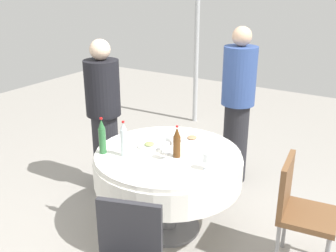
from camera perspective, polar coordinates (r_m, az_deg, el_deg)
ground_plane at (r=3.63m, az=0.00°, el=-14.52°), size 10.00×10.00×0.00m
dining_table at (r=3.32m, az=0.00°, el=-6.23°), size 1.24×1.24×0.74m
bottle_brown_mid at (r=3.13m, az=1.29°, el=-2.43°), size 0.06×0.06×0.27m
bottle_clear_far at (r=3.16m, az=-6.41°, el=-2.00°), size 0.06×0.06×0.30m
bottle_green_front at (r=3.23m, az=-9.50°, el=-1.56°), size 0.06×0.06×0.31m
wine_glass_rear at (r=3.21m, az=0.14°, el=-2.26°), size 0.06×0.06×0.14m
wine_glass_north at (r=2.94m, az=5.72°, el=-4.56°), size 0.07×0.07×0.14m
wine_glass_outer at (r=3.10m, az=-0.32°, el=-3.25°), size 0.07×0.07×0.14m
plate_left at (r=3.49m, az=3.50°, el=-1.87°), size 0.20×0.20×0.04m
plate_near at (r=3.36m, az=-2.71°, el=-2.82°), size 0.20×0.20×0.04m
spoon_far at (r=3.14m, az=4.03°, el=-4.79°), size 0.07×0.18×0.00m
fork_front at (r=3.08m, az=-4.83°, el=-5.39°), size 0.18×0.05×0.00m
knife_rear at (r=2.94m, az=2.82°, el=-6.66°), size 0.10×0.16×0.00m
folded_napkin at (r=3.29m, az=6.79°, el=-3.46°), size 0.18×0.18×0.02m
person_mid at (r=4.13m, az=10.03°, el=3.15°), size 0.34×0.34×1.65m
person_far at (r=3.95m, az=-9.25°, el=1.58°), size 0.34×0.34×1.56m
chair_outer at (r=3.11m, az=18.26°, el=-10.85°), size 0.44×0.44×0.87m
tent_pole_secondary at (r=5.83m, az=4.15°, el=11.61°), size 0.07×0.07×2.33m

